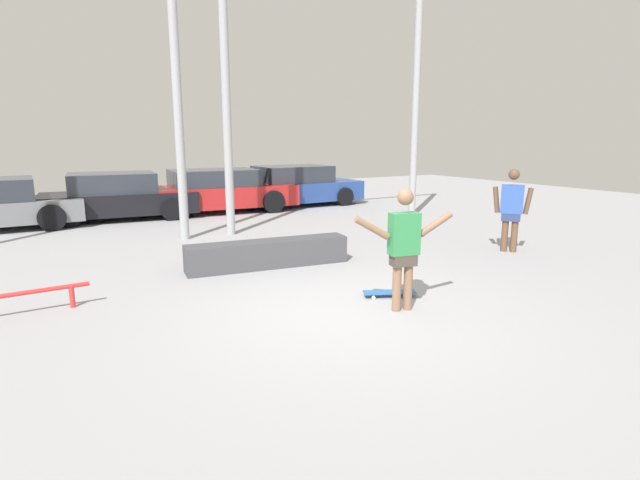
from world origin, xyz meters
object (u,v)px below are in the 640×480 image
skateboarder (404,244)px  bystander (512,207)px  parked_car_red (218,191)px  parked_car_blue (296,186)px  grind_box (268,254)px  parked_car_black (118,197)px  skateboard (390,292)px

skateboarder → bystander: bystander is taller
parked_car_red → parked_car_blue: parked_car_blue is taller
skateboarder → parked_car_blue: bearing=82.3°
grind_box → parked_car_blue: 8.21m
grind_box → parked_car_red: size_ratio=0.62×
skateboarder → parked_car_blue: 10.65m
bystander → skateboarder: bearing=73.4°
parked_car_blue → skateboarder: bearing=-110.8°
parked_car_black → parked_car_red: size_ratio=0.91×
bystander → skateboard: bearing=67.5°
grind_box → parked_car_blue: size_ratio=0.67×
parked_car_red → grind_box: bearing=-97.5°
skateboarder → grind_box: 3.12m
skateboarder → bystander: (4.13, 1.65, 0.00)m
grind_box → bystander: size_ratio=1.74×
parked_car_red → parked_car_blue: 2.79m
skateboarder → parked_car_red: 9.90m
skateboarder → skateboard: 1.02m
skateboard → bystander: size_ratio=0.47×
parked_car_black → skateboard: bearing=-71.3°
grind_box → bystander: 4.97m
grind_box → skateboard: bearing=-71.6°
skateboarder → skateboard: size_ratio=2.09×
bystander → parked_car_red: bearing=-16.5°
skateboarder → bystander: 4.45m
skateboard → parked_car_red: 9.37m
skateboard → parked_car_blue: bearing=94.9°
skateboard → grind_box: (-0.82, 2.46, 0.18)m
grind_box → parked_car_red: parked_car_red is taller
skateboard → grind_box: size_ratio=0.27×
skateboard → parked_car_black: (-2.26, 9.50, 0.56)m
skateboarder → parked_car_red: bearing=97.3°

